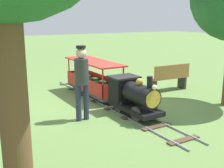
# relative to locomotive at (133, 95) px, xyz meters

# --- Properties ---
(ground_plane) EXTENTS (60.00, 60.00, 0.00)m
(ground_plane) POSITION_rel_locomotive_xyz_m (0.00, -0.94, -0.48)
(ground_plane) COLOR #608442
(track) EXTENTS (0.70, 6.05, 0.04)m
(track) POSITION_rel_locomotive_xyz_m (0.00, -1.04, -0.47)
(track) COLOR gray
(track) RESTS_ON ground_plane
(locomotive) EXTENTS (0.66, 1.45, 0.97)m
(locomotive) POSITION_rel_locomotive_xyz_m (0.00, 0.00, 0.00)
(locomotive) COLOR black
(locomotive) RESTS_ON ground_plane
(passenger_car) EXTENTS (0.76, 2.35, 0.97)m
(passenger_car) POSITION_rel_locomotive_xyz_m (0.00, -1.94, -0.06)
(passenger_car) COLOR #3F3F3F
(passenger_car) RESTS_ON ground_plane
(conductor_person) EXTENTS (0.30, 0.30, 1.62)m
(conductor_person) POSITION_rel_locomotive_xyz_m (1.11, -0.32, 0.47)
(conductor_person) COLOR #282D47
(conductor_person) RESTS_ON ground_plane
(park_bench) EXTENTS (1.32, 0.45, 0.82)m
(park_bench) POSITION_rel_locomotive_xyz_m (-2.23, -1.29, -0.07)
(park_bench) COLOR olive
(park_bench) RESTS_ON ground_plane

